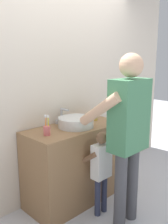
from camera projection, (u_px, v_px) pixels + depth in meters
ground_plane at (93, 208)px, 2.85m from camera, size 14.00×14.00×0.00m
back_wall at (56, 85)px, 2.98m from camera, size 4.40×0.08×2.70m
vanity_cabinet at (75, 163)px, 2.96m from camera, size 1.17×0.54×0.90m
sink_basin at (76, 122)px, 2.83m from camera, size 0.40×0.40×0.11m
faucet at (62, 116)px, 2.99m from camera, size 0.18×0.14×0.18m
toothbrush_cup at (47, 130)px, 2.54m from camera, size 0.07×0.07×0.21m
soap_bottle at (95, 115)px, 3.12m from camera, size 0.06×0.06×0.17m
child_toddler at (101, 166)px, 2.66m from camera, size 0.28×0.28×0.92m
adult_parent at (127, 126)px, 2.42m from camera, size 0.53×0.56×1.71m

